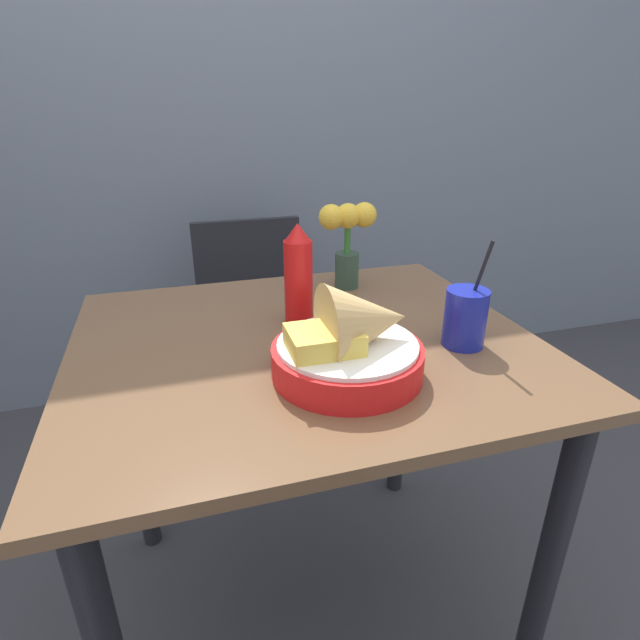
% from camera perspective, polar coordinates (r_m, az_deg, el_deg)
% --- Properties ---
extents(ground_plane, '(12.00, 12.00, 0.00)m').
position_cam_1_polar(ground_plane, '(1.52, -1.27, -29.54)').
color(ground_plane, '#38383D').
extents(wall_window, '(7.00, 0.06, 2.60)m').
position_cam_1_polar(wall_window, '(2.15, -11.65, 25.63)').
color(wall_window, slate).
rests_on(wall_window, ground_plane).
extents(dining_table, '(0.91, 0.79, 0.77)m').
position_cam_1_polar(dining_table, '(1.07, -1.58, -8.44)').
color(dining_table, brown).
rests_on(dining_table, ground_plane).
extents(chair_far_window, '(0.40, 0.40, 0.81)m').
position_cam_1_polar(chair_far_window, '(1.89, -7.51, 0.99)').
color(chair_far_window, black).
rests_on(chair_far_window, ground_plane).
extents(food_basket, '(0.26, 0.26, 0.17)m').
position_cam_1_polar(food_basket, '(0.86, 3.81, -2.66)').
color(food_basket, red).
rests_on(food_basket, dining_table).
extents(ketchup_bottle, '(0.06, 0.06, 0.22)m').
position_cam_1_polar(ketchup_bottle, '(1.05, -2.49, 5.08)').
color(ketchup_bottle, red).
rests_on(ketchup_bottle, dining_table).
extents(drink_cup, '(0.08, 0.08, 0.22)m').
position_cam_1_polar(drink_cup, '(1.00, 16.24, 0.05)').
color(drink_cup, '#192399').
rests_on(drink_cup, dining_table).
extents(flower_vase, '(0.15, 0.06, 0.21)m').
position_cam_1_polar(flower_vase, '(1.25, 3.16, 9.77)').
color(flower_vase, '#2D4738').
rests_on(flower_vase, dining_table).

